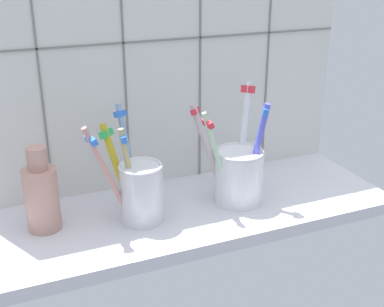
{
  "coord_description": "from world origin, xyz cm",
  "views": [
    {
      "loc": [
        -26.9,
        -64.76,
        39.79
      ],
      "look_at": [
        0.0,
        -0.85,
        11.41
      ],
      "focal_mm": 47.45,
      "sensor_mm": 36.0,
      "label": 1
    }
  ],
  "objects": [
    {
      "name": "toothbrush_cup_right",
      "position": [
        7.94,
        -0.68,
        6.98
      ],
      "size": [
        11.68,
        9.76,
        18.17
      ],
      "color": "white",
      "rests_on": "counter_slab"
    },
    {
      "name": "tile_wall_back",
      "position": [
        0.0,
        12.0,
        22.5
      ],
      "size": [
        64.0,
        2.2,
        45.0
      ],
      "color": "silver",
      "rests_on": "ground"
    },
    {
      "name": "toothbrush_cup_left",
      "position": [
        -8.31,
        -0.57,
        7.11
      ],
      "size": [
        11.44,
        10.19,
        16.46
      ],
      "color": "silver",
      "rests_on": "counter_slab"
    },
    {
      "name": "counter_slab",
      "position": [
        0.0,
        0.0,
        1.0
      ],
      "size": [
        64.0,
        22.0,
        2.0
      ],
      "primitive_type": "cube",
      "color": "silver",
      "rests_on": "ground"
    },
    {
      "name": "ceramic_vase",
      "position": [
        -21.69,
        2.35,
        7.31
      ],
      "size": [
        4.82,
        4.82,
        12.56
      ],
      "color": "tan",
      "rests_on": "counter_slab"
    }
  ]
}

